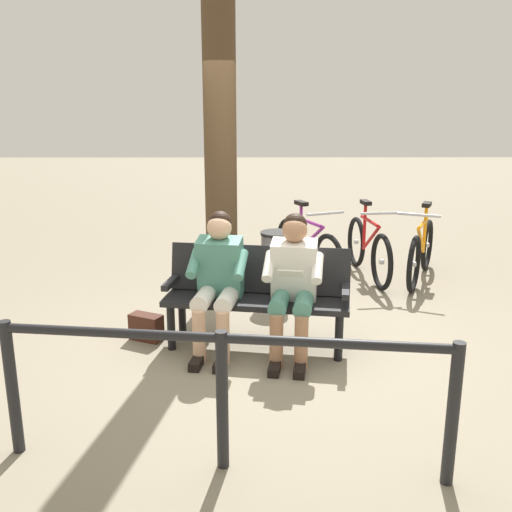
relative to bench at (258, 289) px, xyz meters
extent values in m
plane|color=gray|center=(-0.25, 0.05, -0.51)|extent=(40.00, 40.00, 0.00)
cube|color=black|center=(0.01, 0.08, -0.08)|extent=(1.65, 0.69, 0.05)
cube|color=black|center=(-0.02, -0.11, 0.15)|extent=(1.60, 0.39, 0.42)
cube|color=black|center=(-0.74, 0.20, 0.05)|extent=(0.12, 0.40, 0.05)
cube|color=black|center=(0.76, -0.04, 0.05)|extent=(0.12, 0.40, 0.05)
cylinder|color=black|center=(-0.67, 0.36, -0.31)|extent=(0.07, 0.07, 0.40)
cylinder|color=black|center=(0.75, 0.13, -0.31)|extent=(0.07, 0.07, 0.40)
cylinder|color=black|center=(-0.72, 0.03, -0.31)|extent=(0.07, 0.07, 0.40)
cylinder|color=black|center=(0.70, -0.20, -0.31)|extent=(0.07, 0.07, 0.40)
cube|color=white|center=(-0.31, 0.11, 0.20)|extent=(0.42, 0.36, 0.55)
sphere|color=#A87554|center=(-0.31, 0.13, 0.56)|extent=(0.21, 0.21, 0.21)
sphere|color=black|center=(-0.31, 0.10, 0.59)|extent=(0.20, 0.20, 0.20)
cylinder|color=#4C8C7A|center=(-0.38, 0.32, -0.02)|extent=(0.21, 0.42, 0.15)
cylinder|color=#A87554|center=(-0.34, 0.52, -0.28)|extent=(0.11, 0.11, 0.45)
cube|color=black|center=(-0.33, 0.62, -0.47)|extent=(0.12, 0.23, 0.07)
cylinder|color=white|center=(-0.49, 0.26, 0.27)|extent=(0.14, 0.32, 0.23)
cylinder|color=#4C8C7A|center=(-0.18, 0.29, -0.02)|extent=(0.21, 0.42, 0.15)
cylinder|color=#A87554|center=(-0.15, 0.49, -0.28)|extent=(0.11, 0.11, 0.45)
cube|color=black|center=(-0.13, 0.59, -0.47)|extent=(0.12, 0.23, 0.07)
cylinder|color=white|center=(-0.09, 0.20, 0.27)|extent=(0.14, 0.32, 0.23)
cube|color=silver|center=(-0.26, 0.41, 0.26)|extent=(0.22, 0.15, 0.09)
cube|color=#4C8C7A|center=(0.32, 0.01, 0.20)|extent=(0.42, 0.36, 0.55)
sphere|color=#D8A884|center=(0.33, 0.03, 0.56)|extent=(0.21, 0.21, 0.21)
sphere|color=black|center=(0.32, 0.00, 0.59)|extent=(0.20, 0.20, 0.20)
cylinder|color=white|center=(0.26, 0.22, -0.02)|extent=(0.21, 0.42, 0.15)
cylinder|color=#D8A884|center=(0.29, 0.42, -0.28)|extent=(0.11, 0.11, 0.45)
cube|color=black|center=(0.30, 0.52, -0.47)|extent=(0.12, 0.23, 0.07)
cylinder|color=#4C8C7A|center=(0.14, 0.16, 0.27)|extent=(0.14, 0.32, 0.23)
cylinder|color=white|center=(0.45, 0.19, -0.02)|extent=(0.21, 0.42, 0.15)
cylinder|color=#D8A884|center=(0.49, 0.39, -0.28)|extent=(0.11, 0.11, 0.45)
cube|color=black|center=(0.50, 0.49, -0.47)|extent=(0.12, 0.23, 0.07)
cylinder|color=#4C8C7A|center=(0.54, 0.10, 0.27)|extent=(0.14, 0.32, 0.23)
cube|color=#3F1E14|center=(1.01, -0.08, -0.39)|extent=(0.33, 0.26, 0.24)
cylinder|color=#4C3823|center=(0.38, -1.27, 1.49)|extent=(0.34, 0.34, 4.00)
cylinder|color=slate|center=(-0.23, -1.24, -0.15)|extent=(0.36, 0.36, 0.72)
cylinder|color=black|center=(-0.23, -1.24, 0.23)|extent=(0.38, 0.38, 0.03)
torus|color=black|center=(-1.79, -1.45, -0.18)|extent=(0.33, 0.62, 0.66)
cylinder|color=silver|center=(-1.79, -1.45, -0.18)|extent=(0.07, 0.08, 0.06)
torus|color=black|center=(-2.22, -2.38, -0.18)|extent=(0.33, 0.62, 0.66)
cylinder|color=silver|center=(-2.22, -2.38, -0.18)|extent=(0.07, 0.08, 0.06)
cylinder|color=orange|center=(-2.00, -1.91, 0.20)|extent=(0.30, 0.59, 0.04)
cylinder|color=orange|center=(-1.97, -1.84, 0.00)|extent=(0.29, 0.56, 0.43)
cylinder|color=orange|center=(-2.08, -2.08, 0.12)|extent=(0.04, 0.04, 0.55)
cube|color=black|center=(-2.08, -2.08, 0.40)|extent=(0.17, 0.24, 0.05)
cylinder|color=#B2B2B7|center=(-1.83, -1.54, 0.37)|extent=(0.45, 0.23, 0.03)
torus|color=black|center=(-1.44, -1.55, -0.18)|extent=(0.13, 0.66, 0.66)
cylinder|color=silver|center=(-1.44, -1.55, -0.18)|extent=(0.06, 0.07, 0.06)
torus|color=black|center=(-1.33, -2.56, -0.18)|extent=(0.13, 0.66, 0.66)
cylinder|color=silver|center=(-1.33, -2.56, -0.18)|extent=(0.06, 0.07, 0.06)
cylinder|color=#B71414|center=(-1.39, -2.06, 0.20)|extent=(0.11, 0.63, 0.04)
cylinder|color=#B71414|center=(-1.40, -1.98, 0.00)|extent=(0.11, 0.60, 0.43)
cylinder|color=#B71414|center=(-1.37, -2.24, 0.12)|extent=(0.04, 0.04, 0.55)
cube|color=black|center=(-1.37, -2.24, 0.40)|extent=(0.11, 0.23, 0.05)
cylinder|color=#B2B2B7|center=(-1.43, -1.65, 0.37)|extent=(0.48, 0.08, 0.03)
torus|color=black|center=(-0.83, -1.55, -0.18)|extent=(0.31, 0.63, 0.66)
cylinder|color=silver|center=(-0.83, -1.55, -0.18)|extent=(0.07, 0.07, 0.06)
torus|color=black|center=(-0.43, -2.49, -0.18)|extent=(0.31, 0.63, 0.66)
cylinder|color=silver|center=(-0.43, -2.49, -0.18)|extent=(0.07, 0.07, 0.06)
cylinder|color=#8C268C|center=(-0.63, -2.02, 0.20)|extent=(0.28, 0.60, 0.04)
cylinder|color=#8C268C|center=(-0.66, -1.95, 0.00)|extent=(0.27, 0.56, 0.43)
cylinder|color=#8C268C|center=(-0.56, -2.19, 0.12)|extent=(0.04, 0.04, 0.55)
cube|color=black|center=(-0.56, -2.19, 0.40)|extent=(0.17, 0.24, 0.05)
cylinder|color=#B2B2B7|center=(-0.79, -1.64, 0.37)|extent=(0.45, 0.22, 0.03)
cylinder|color=black|center=(-1.04, 1.97, -0.08)|extent=(0.07, 0.07, 0.85)
cylinder|color=black|center=(0.22, 1.81, -0.08)|extent=(0.07, 0.07, 0.85)
cylinder|color=black|center=(1.48, 1.65, -0.08)|extent=(0.07, 0.07, 0.85)
cylinder|color=black|center=(0.22, 1.81, 0.30)|extent=(2.53, 0.38, 0.06)
camera|label=1|loc=(0.04, 4.72, 1.53)|focal=39.67mm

